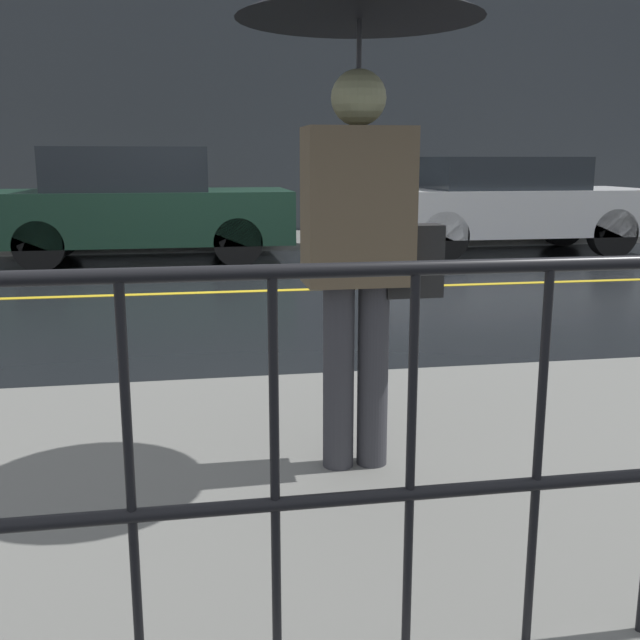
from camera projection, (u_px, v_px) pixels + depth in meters
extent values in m
plane|color=black|center=(240.00, 292.00, 8.11)|extent=(80.00, 80.00, 0.00)
cube|color=slate|center=(323.00, 484.00, 3.19)|extent=(28.00, 2.96, 0.11)
cube|color=slate|center=(220.00, 241.00, 12.63)|extent=(28.00, 2.19, 0.11)
cube|color=gold|center=(240.00, 291.00, 8.11)|extent=(25.20, 0.12, 0.01)
cube|color=#383D42|center=(213.00, 89.00, 13.29)|extent=(28.00, 0.30, 5.23)
cylinder|color=black|center=(416.00, 268.00, 1.77)|extent=(12.00, 0.04, 0.04)
cylinder|color=black|center=(410.00, 494.00, 1.90)|extent=(12.00, 0.04, 0.04)
cylinder|color=black|center=(131.00, 495.00, 1.77)|extent=(0.02, 0.02, 1.05)
cylinder|color=black|center=(275.00, 484.00, 1.83)|extent=(0.02, 0.02, 1.05)
cylinder|color=black|center=(410.00, 474.00, 1.88)|extent=(0.02, 0.02, 1.05)
cylinder|color=black|center=(537.00, 465.00, 1.94)|extent=(0.02, 0.02, 1.05)
cylinder|color=#333338|center=(338.00, 377.00, 3.16)|extent=(0.13, 0.13, 0.80)
cylinder|color=#333338|center=(373.00, 375.00, 3.19)|extent=(0.13, 0.13, 0.80)
cube|color=brown|center=(357.00, 207.00, 3.03)|extent=(0.43, 0.26, 0.63)
sphere|color=gray|center=(359.00, 98.00, 2.94)|extent=(0.22, 0.22, 0.22)
cylinder|color=#262628|center=(358.00, 115.00, 2.95)|extent=(0.02, 0.02, 0.71)
cube|color=black|center=(412.00, 261.00, 3.11)|extent=(0.24, 0.12, 0.30)
cube|color=#193828|center=(143.00, 216.00, 10.39)|extent=(4.06, 1.74, 0.71)
cube|color=#1E2328|center=(128.00, 169.00, 10.23)|extent=(2.11, 1.60, 0.58)
cylinder|color=black|center=(231.00, 231.00, 11.40)|extent=(0.65, 0.22, 0.65)
cylinder|color=black|center=(238.00, 242.00, 9.94)|extent=(0.65, 0.22, 0.65)
cylinder|color=black|center=(59.00, 234.00, 10.97)|extent=(0.65, 0.22, 0.65)
cylinder|color=black|center=(39.00, 246.00, 9.51)|extent=(0.65, 0.22, 0.65)
cube|color=silver|center=(508.00, 211.00, 11.31)|extent=(4.15, 1.72, 0.67)
cube|color=#1E2328|center=(500.00, 173.00, 11.16)|extent=(2.16, 1.59, 0.47)
cylinder|color=black|center=(562.00, 224.00, 12.31)|extent=(0.71, 0.22, 0.71)
cylinder|color=black|center=(612.00, 233.00, 10.87)|extent=(0.71, 0.22, 0.71)
cylinder|color=black|center=(412.00, 227.00, 11.87)|extent=(0.71, 0.22, 0.71)
cylinder|color=black|center=(443.00, 236.00, 10.43)|extent=(0.71, 0.22, 0.71)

